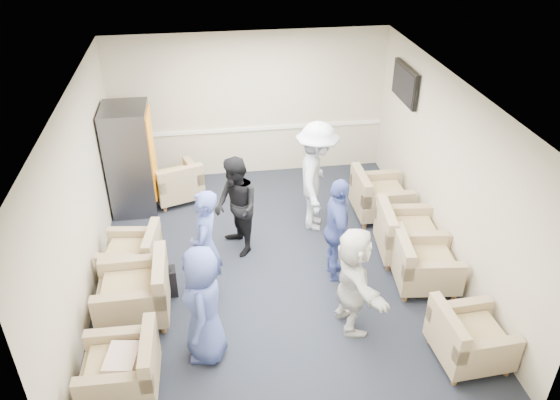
{
  "coord_description": "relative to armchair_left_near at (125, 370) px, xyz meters",
  "views": [
    {
      "loc": [
        -0.84,
        -6.37,
        4.99
      ],
      "look_at": [
        0.14,
        0.2,
        1.0
      ],
      "focal_mm": 35.0,
      "sensor_mm": 36.0,
      "label": 1
    }
  ],
  "objects": [
    {
      "name": "floor",
      "position": [
        1.9,
        2.02,
        -0.32
      ],
      "size": [
        6.0,
        6.0,
        0.0
      ],
      "primitive_type": "plane",
      "color": "black",
      "rests_on": "ground"
    },
    {
      "name": "ceiling",
      "position": [
        1.9,
        2.02,
        2.38
      ],
      "size": [
        6.0,
        6.0,
        0.0
      ],
      "primitive_type": "plane",
      "rotation": [
        3.14,
        0.0,
        0.0
      ],
      "color": "silver",
      "rests_on": "back_wall"
    },
    {
      "name": "back_wall",
      "position": [
        1.9,
        5.02,
        1.03
      ],
      "size": [
        5.0,
        0.02,
        2.7
      ],
      "primitive_type": "cube",
      "color": "beige",
      "rests_on": "floor"
    },
    {
      "name": "front_wall",
      "position": [
        1.9,
        -0.98,
        1.03
      ],
      "size": [
        5.0,
        0.02,
        2.7
      ],
      "primitive_type": "cube",
      "color": "beige",
      "rests_on": "floor"
    },
    {
      "name": "left_wall",
      "position": [
        -0.6,
        2.02,
        1.03
      ],
      "size": [
        0.02,
        6.0,
        2.7
      ],
      "primitive_type": "cube",
      "color": "beige",
      "rests_on": "floor"
    },
    {
      "name": "right_wall",
      "position": [
        4.4,
        2.02,
        1.03
      ],
      "size": [
        0.02,
        6.0,
        2.7
      ],
      "primitive_type": "cube",
      "color": "beige",
      "rests_on": "floor"
    },
    {
      "name": "chair_rail",
      "position": [
        1.9,
        5.0,
        0.58
      ],
      "size": [
        4.98,
        0.04,
        0.06
      ],
      "primitive_type": "cube",
      "color": "white",
      "rests_on": "back_wall"
    },
    {
      "name": "tv",
      "position": [
        4.34,
        3.82,
        1.72
      ],
      "size": [
        0.1,
        1.0,
        0.58
      ],
      "color": "black",
      "rests_on": "right_wall"
    },
    {
      "name": "armchair_left_near",
      "position": [
        0.0,
        0.0,
        0.0
      ],
      "size": [
        0.83,
        0.83,
        0.65
      ],
      "rotation": [
        0.0,
        0.0,
        -1.59
      ],
      "color": "#998362",
      "rests_on": "floor"
    },
    {
      "name": "armchair_left_mid",
      "position": [
        0.06,
        1.23,
        0.03
      ],
      "size": [
        0.9,
        0.9,
        0.72
      ],
      "rotation": [
        0.0,
        0.0,
        -1.56
      ],
      "color": "#998362",
      "rests_on": "floor"
    },
    {
      "name": "armchair_left_far",
      "position": [
        -0.06,
        2.12,
        -0.02
      ],
      "size": [
        0.87,
        0.87,
        0.61
      ],
      "rotation": [
        0.0,
        0.0,
        -1.71
      ],
      "color": "#998362",
      "rests_on": "floor"
    },
    {
      "name": "armchair_right_near",
      "position": [
        3.9,
        -0.11,
        -0.0
      ],
      "size": [
        0.84,
        0.84,
        0.64
      ],
      "rotation": [
        0.0,
        0.0,
        1.62
      ],
      "color": "#998362",
      "rests_on": "floor"
    },
    {
      "name": "armchair_right_midnear",
      "position": [
        3.89,
        1.29,
        0.01
      ],
      "size": [
        0.92,
        0.92,
        0.67
      ],
      "rotation": [
        0.0,
        0.0,
        1.46
      ],
      "color": "#998362",
      "rests_on": "floor"
    },
    {
      "name": "armchair_right_midfar",
      "position": [
        3.89,
        1.99,
        0.03
      ],
      "size": [
        0.97,
        0.97,
        0.7
      ],
      "rotation": [
        0.0,
        0.0,
        1.46
      ],
      "color": "#998362",
      "rests_on": "floor"
    },
    {
      "name": "armchair_right_far",
      "position": [
        3.82,
        3.13,
        0.02
      ],
      "size": [
        0.87,
        0.87,
        0.69
      ],
      "rotation": [
        0.0,
        0.0,
        1.56
      ],
      "color": "#998362",
      "rests_on": "floor"
    },
    {
      "name": "armchair_corner",
      "position": [
        0.51,
        4.14,
        -0.0
      ],
      "size": [
        1.01,
        1.01,
        0.64
      ],
      "rotation": [
        0.0,
        0.0,
        3.46
      ],
      "color": "#998362",
      "rests_on": "floor"
    },
    {
      "name": "vending_machine",
      "position": [
        -0.19,
        4.02,
        0.59
      ],
      "size": [
        0.74,
        0.87,
        1.83
      ],
      "color": "#505058",
      "rests_on": "floor"
    },
    {
      "name": "backpack",
      "position": [
        0.38,
        1.6,
        -0.07
      ],
      "size": [
        0.31,
        0.23,
        0.5
      ],
      "rotation": [
        0.0,
        0.0,
        0.09
      ],
      "color": "black",
      "rests_on": "floor"
    },
    {
      "name": "pillow",
      "position": [
        -0.01,
        0.0,
        0.17
      ],
      "size": [
        0.39,
        0.48,
        0.13
      ],
      "primitive_type": "cube",
      "rotation": [
        0.0,
        0.0,
        -1.73
      ],
      "color": "silver",
      "rests_on": "armchair_left_near"
    },
    {
      "name": "person_front_left",
      "position": [
        0.9,
        0.44,
        0.44
      ],
      "size": [
        0.56,
        0.79,
        1.53
      ],
      "primitive_type": "imported",
      "rotation": [
        0.0,
        0.0,
        -1.67
      ],
      "color": "#4354A1",
      "rests_on": "floor"
    },
    {
      "name": "person_mid_left",
      "position": [
        0.96,
        1.49,
        0.49
      ],
      "size": [
        0.48,
        0.65,
        1.63
      ],
      "primitive_type": "imported",
      "rotation": [
        0.0,
        0.0,
        -1.74
      ],
      "color": "#4354A1",
      "rests_on": "floor"
    },
    {
      "name": "person_back_left",
      "position": [
        1.43,
        2.48,
        0.45
      ],
      "size": [
        0.8,
        0.9,
        1.55
      ],
      "primitive_type": "imported",
      "rotation": [
        0.0,
        0.0,
        -1.25
      ],
      "color": "black",
      "rests_on": "floor"
    },
    {
      "name": "person_back_right",
      "position": [
        2.73,
        2.97,
        0.58
      ],
      "size": [
        0.95,
        1.3,
        1.81
      ],
      "primitive_type": "imported",
      "rotation": [
        0.0,
        0.0,
        1.31
      ],
      "color": "white",
      "rests_on": "floor"
    },
    {
      "name": "person_mid_right",
      "position": [
        2.76,
        1.65,
        0.46
      ],
      "size": [
        0.42,
        0.93,
        1.56
      ],
      "primitive_type": "imported",
      "rotation": [
        0.0,
        0.0,
        1.53
      ],
      "color": "#4354A1",
      "rests_on": "floor"
    },
    {
      "name": "person_front_right",
      "position": [
        2.72,
        0.66,
        0.4
      ],
      "size": [
        0.55,
        1.38,
        1.45
      ],
      "primitive_type": "imported",
      "rotation": [
        0.0,
        0.0,
        1.66
      ],
      "color": "white",
      "rests_on": "floor"
    }
  ]
}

